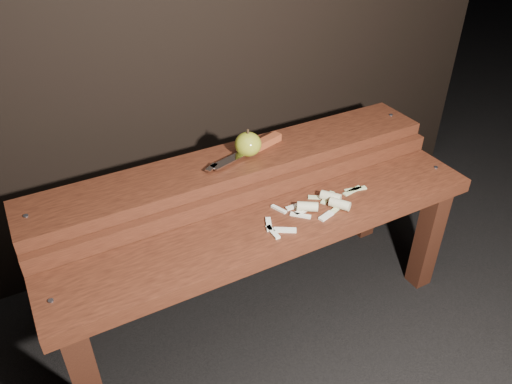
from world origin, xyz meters
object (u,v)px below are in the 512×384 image
apple (248,144)px  knife (256,147)px  bench_front_tier (278,245)px  bench_rear_tier (239,184)px

apple → knife: 0.04m
apple → knife: bearing=19.5°
bench_front_tier → apple: apple is taller
bench_rear_tier → knife: (0.07, 0.02, 0.10)m
bench_front_tier → apple: 0.30m
bench_rear_tier → knife: 0.12m
bench_front_tier → bench_rear_tier: bearing=90.0°
apple → bench_front_tier: bearing=-98.6°
knife → apple: bearing=-160.5°
bench_front_tier → knife: 0.30m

